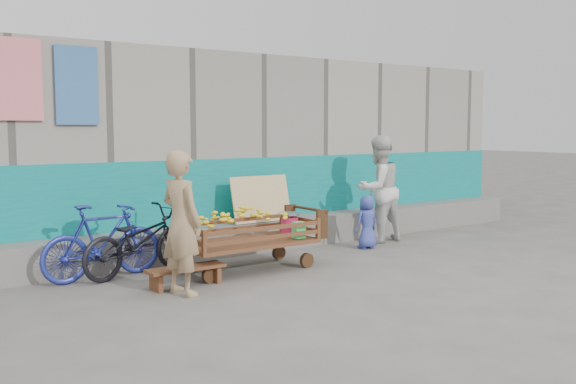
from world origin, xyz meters
TOP-DOWN VIEW (x-y plane):
  - ground at (0.00, 0.00)m, footprint 80.00×80.00m
  - building_wall at (-0.00, 4.05)m, footprint 12.00×3.50m
  - banana_cart at (-0.60, 1.25)m, footprint 1.93×0.88m
  - bench at (-1.61, 0.96)m, footprint 0.94×0.28m
  - vendor_man at (-1.80, 0.66)m, footprint 0.49×0.65m
  - woman at (2.33, 1.81)m, footprint 0.86×0.68m
  - child at (1.76, 1.47)m, footprint 0.41×0.28m
  - bicycle_dark at (-1.80, 1.85)m, footprint 1.77×0.99m
  - bicycle_blue at (-2.26, 1.89)m, footprint 1.59×0.57m

SIDE VIEW (x-z plane):
  - ground at x=0.00m, z-range 0.00..0.00m
  - bench at x=-1.61m, z-range 0.06..0.29m
  - child at x=1.76m, z-range 0.00..0.82m
  - bicycle_dark at x=-1.80m, z-range 0.00..0.88m
  - bicycle_blue at x=-2.26m, z-range 0.00..0.94m
  - banana_cart at x=-0.60m, z-range 0.15..0.97m
  - vendor_man at x=-1.80m, z-range 0.00..1.62m
  - woman at x=2.33m, z-range 0.00..1.74m
  - building_wall at x=0.00m, z-range -0.03..2.97m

